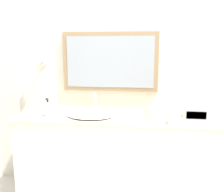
% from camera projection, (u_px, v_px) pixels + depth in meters
% --- Properties ---
extents(wall_back, '(8.00, 0.18, 2.55)m').
position_uv_depth(wall_back, '(124.00, 74.00, 2.68)').
color(wall_back, silver).
rests_on(wall_back, ground_plane).
extents(vanity_counter, '(2.06, 0.59, 0.90)m').
position_uv_depth(vanity_counter, '(121.00, 159.00, 2.52)').
color(vanity_counter, white).
rests_on(vanity_counter, ground_plane).
extents(sink_basin, '(0.47, 0.43, 0.20)m').
position_uv_depth(sink_basin, '(91.00, 114.00, 2.45)').
color(sink_basin, white).
rests_on(sink_basin, vanity_counter).
extents(soap_bottle, '(0.05, 0.05, 0.18)m').
position_uv_depth(soap_bottle, '(48.00, 109.00, 2.42)').
color(soap_bottle, white).
rests_on(soap_bottle, vanity_counter).
extents(appliance_box, '(0.25, 0.11, 0.10)m').
position_uv_depth(appliance_box, '(195.00, 114.00, 2.33)').
color(appliance_box, '#BCBCC1').
rests_on(appliance_box, vanity_counter).
extents(picture_frame, '(0.09, 0.01, 0.14)m').
position_uv_depth(picture_frame, '(149.00, 113.00, 2.28)').
color(picture_frame, '#B2B2B7').
rests_on(picture_frame, vanity_counter).
extents(hand_towel_near_sink, '(0.15, 0.12, 0.04)m').
position_uv_depth(hand_towel_near_sink, '(176.00, 121.00, 2.20)').
color(hand_towel_near_sink, silver).
rests_on(hand_towel_near_sink, vanity_counter).
extents(metal_tray, '(0.17, 0.11, 0.01)m').
position_uv_depth(metal_tray, '(159.00, 115.00, 2.46)').
color(metal_tray, silver).
rests_on(metal_tray, vanity_counter).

